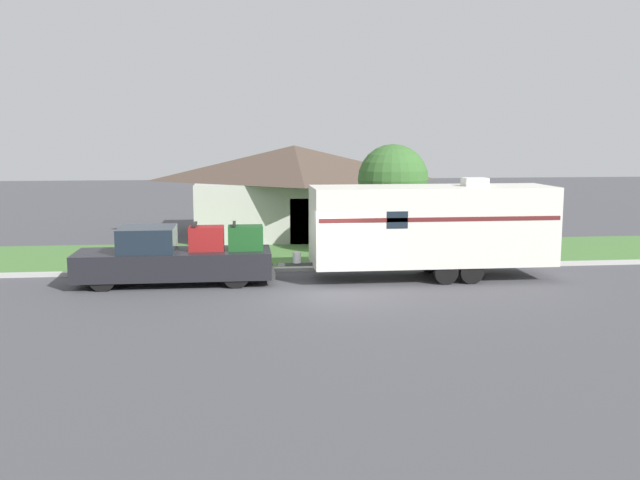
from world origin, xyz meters
name	(u,v)px	position (x,y,z in m)	size (l,w,h in m)	color
ground_plane	(326,293)	(0.00, 0.00, 0.00)	(120.00, 120.00, 0.00)	#47474C
curb_strip	(313,269)	(0.00, 3.75, 0.07)	(80.00, 0.30, 0.14)	#ADADA8
lawn_strip	(304,254)	(0.00, 7.40, 0.01)	(80.00, 7.00, 0.03)	#477538
house_across_street	(294,188)	(0.12, 13.87, 2.30)	(10.34, 8.23, 4.43)	#B2B2A8
pickup_truck	(175,258)	(-4.81, 1.93, 0.89)	(6.51, 2.08, 2.04)	black
travel_trailer	(432,225)	(3.92, 1.93, 1.85)	(9.44, 2.47, 3.47)	black
mailbox	(479,238)	(6.51, 4.46, 1.01)	(0.48, 0.20, 1.31)	brown
tree_in_yard	(393,180)	(3.40, 5.89, 3.18)	(2.79, 2.79, 4.58)	brown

